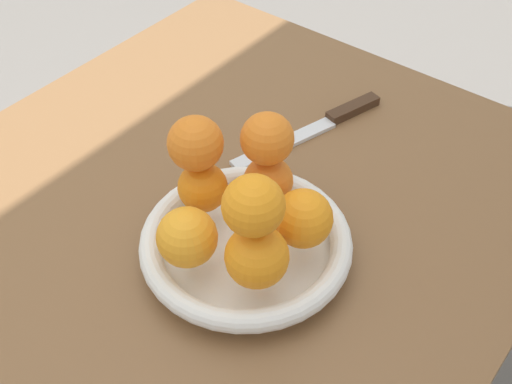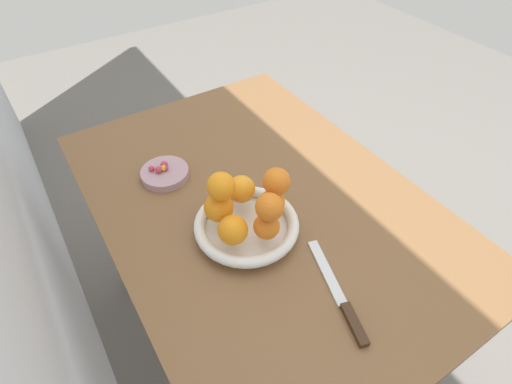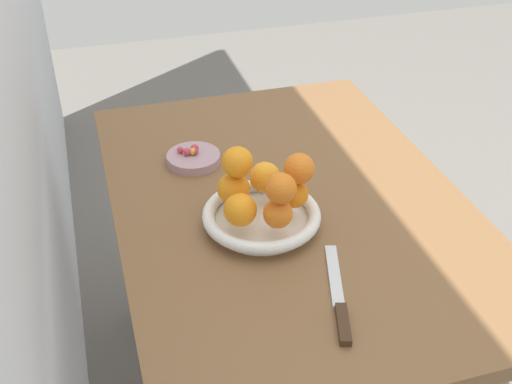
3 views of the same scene
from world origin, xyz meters
The scene contains 19 objects.
ground_plane centered at (0.00, 0.00, 0.00)m, with size 6.00×6.00×0.00m, color slate.
dining_table centered at (0.00, 0.00, 0.65)m, with size 1.10×0.76×0.74m.
fruit_bowl centered at (-0.08, 0.09, 0.76)m, with size 0.25×0.25×0.04m.
candy_dish centered at (0.21, 0.17, 0.75)m, with size 0.13×0.13×0.02m, color #B28C99.
orange_0 centered at (-0.04, 0.13, 0.81)m, with size 0.07×0.07×0.07m, color orange.
orange_1 centered at (-0.11, 0.14, 0.81)m, with size 0.07×0.07×0.07m, color orange.
orange_2 centered at (-0.14, 0.07, 0.81)m, with size 0.06×0.06×0.06m, color orange.
orange_3 centered at (-0.08, 0.02, 0.81)m, with size 0.06×0.06×0.06m, color orange.
orange_4 centered at (-0.01, 0.06, 0.81)m, with size 0.07×0.07×0.07m, color orange.
orange_5 centered at (-0.14, 0.07, 0.87)m, with size 0.06×0.06×0.06m, color orange.
orange_6 centered at (-0.04, 0.13, 0.88)m, with size 0.06×0.06×0.06m, color orange.
orange_7 centered at (-0.08, 0.01, 0.87)m, with size 0.06×0.06×0.06m, color orange.
candy_ball_0 centered at (0.21, 0.18, 0.77)m, with size 0.02×0.02×0.02m, color #C6384C.
candy_ball_1 centered at (0.21, 0.17, 0.77)m, with size 0.02×0.02×0.02m, color gold.
candy_ball_2 centered at (0.22, 0.16, 0.77)m, with size 0.02×0.02×0.02m, color #C6384C.
candy_ball_3 centered at (0.21, 0.17, 0.77)m, with size 0.02×0.02×0.02m, color #4C9947.
candy_ball_4 centered at (0.23, 0.20, 0.77)m, with size 0.02×0.02×0.02m, color #C6384C.
candy_ball_5 centered at (0.21, 0.17, 0.77)m, with size 0.02×0.02×0.02m, color #C6384C.
knife centered at (-0.33, 0.02, 0.75)m, with size 0.26×0.09×0.01m.
Camera 2 is at (-0.61, 0.40, 1.47)m, focal length 28.00 mm.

